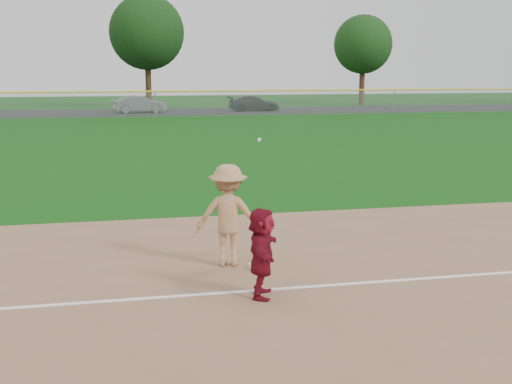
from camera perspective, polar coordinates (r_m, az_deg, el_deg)
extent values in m
plane|color=#10490E|center=(12.02, 1.48, -7.44)|extent=(160.00, 160.00, 0.00)
cube|color=white|center=(11.28, 2.42, -8.57)|extent=(60.00, 0.10, 0.01)
cube|color=black|center=(57.28, -9.23, 7.04)|extent=(120.00, 10.00, 0.01)
cube|color=silver|center=(12.34, 0.29, -6.65)|extent=(0.40, 0.40, 0.08)
imported|color=maroon|center=(10.69, 0.52, -5.40)|extent=(0.81, 1.48, 1.52)
imported|color=#5B5D63|center=(56.34, -10.31, 7.68)|extent=(4.60, 2.20, 1.46)
imported|color=black|center=(57.92, -0.19, 7.88)|extent=(4.64, 2.03, 1.33)
imported|color=#9E9DA0|center=(12.35, -2.47, -2.08)|extent=(1.41, 1.01, 1.98)
sphere|color=white|center=(11.77, 0.29, 4.67)|extent=(0.07, 0.07, 0.07)
plane|color=#999EA0|center=(51.24, -8.94, 7.71)|extent=(110.00, 0.00, 110.00)
cylinder|color=yellow|center=(51.20, -8.97, 8.83)|extent=(110.00, 0.12, 0.12)
cylinder|color=gray|center=(51.24, -8.94, 7.71)|extent=(0.08, 0.08, 2.00)
cylinder|color=gray|center=(55.96, 12.17, 7.86)|extent=(0.08, 0.08, 2.00)
cylinder|color=#352313|center=(62.68, -9.53, 9.23)|extent=(0.56, 0.56, 4.10)
sphere|color=black|center=(62.74, -9.68, 13.82)|extent=(7.00, 7.00, 7.00)
cylinder|color=#3E2316|center=(68.51, 9.38, 9.17)|extent=(0.56, 0.56, 3.64)
sphere|color=#12350F|center=(68.52, 9.50, 12.82)|extent=(6.00, 6.00, 6.00)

